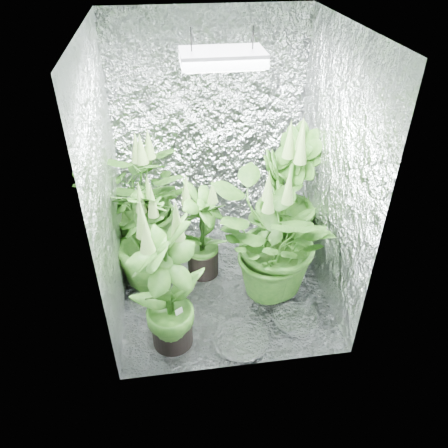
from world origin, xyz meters
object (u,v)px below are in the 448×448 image
Objects in this scene: grow_lamp at (222,58)px; plant_a at (139,197)px; plant_b at (202,232)px; plant_f at (168,286)px; plant_c at (285,198)px; plant_d at (146,239)px; plant_e at (276,242)px; circulation_fan at (282,233)px.

grow_lamp reaches higher than plant_a.
plant_f reaches higher than plant_b.
plant_b is 0.75× the size of plant_c.
plant_e reaches higher than plant_d.
plant_d is (-0.44, -0.06, 0.03)m from plant_b.
plant_e is 1.05× the size of plant_f.
plant_a reaches higher than plant_b.
plant_a is at bearing 144.37° from plant_e.
grow_lamp is 1.46m from plant_f.
plant_f is 1.48m from circulation_fan.
plant_d reaches higher than circulation_fan.
plant_d is at bearing 165.09° from plant_e.
plant_b is 0.76m from plant_c.
plant_e is at bearing -31.45° from plant_b.
plant_a is at bearing 140.37° from plant_b.
grow_lamp is 0.40× the size of plant_c.
grow_lamp is 1.55m from plant_a.
grow_lamp is 1.50m from plant_d.
plant_b reaches higher than circulation_fan.
grow_lamp is at bearing -43.11° from plant_a.
circulation_fan is at bearing 43.20° from plant_f.
plant_a is at bearing 96.32° from plant_d.
plant_a is 0.49m from plant_d.
plant_c reaches higher than plant_e.
plant_c is 1.03× the size of plant_e.
grow_lamp reaches higher than plant_e.
plant_c reaches higher than plant_a.
plant_b is 2.74× the size of circulation_fan.
plant_a is 1.14m from plant_f.
plant_e is at bearing -19.31° from grow_lamp.
plant_a is 1.24m from plant_c.
plant_d is 0.67m from plant_f.
plant_f reaches higher than plant_a.
plant_e is at bearing -111.88° from plant_c.
circulation_fan is (1.19, 0.33, -0.31)m from plant_d.
plant_b is at bearing 67.69° from plant_f.
circulation_fan is (0.75, 0.27, -0.28)m from plant_b.
plant_c is at bearing 11.48° from plant_d.
plant_c is 1.20m from plant_d.
plant_a is 1.26m from plant_e.
plant_d is 1.28m from circulation_fan.
plant_f is at bearing -137.07° from circulation_fan.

